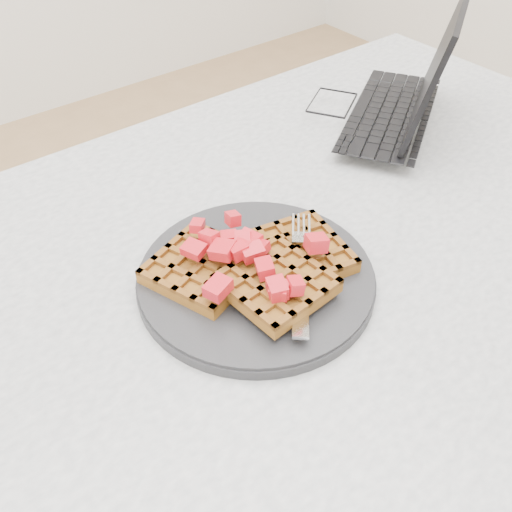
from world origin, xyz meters
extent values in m
cube|color=beige|center=(0.00, 0.00, 0.73)|extent=(1.20, 0.80, 0.03)
cube|color=white|center=(0.55, 0.35, 0.36)|extent=(0.06, 0.06, 0.72)
cylinder|color=black|center=(-0.08, 0.01, 0.76)|extent=(0.26, 0.26, 0.02)
imported|color=black|center=(0.28, 0.19, 0.76)|extent=(0.34, 0.30, 0.02)
cube|color=black|center=(0.33, 0.11, 0.86)|extent=(0.24, 0.17, 0.17)
camera|label=1|loc=(-0.36, -0.35, 1.20)|focal=40.00mm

